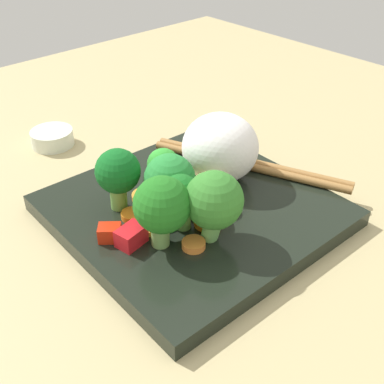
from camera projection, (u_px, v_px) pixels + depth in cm
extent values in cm
cube|color=tan|center=(193.00, 225.00, 50.73)|extent=(110.00, 110.00, 2.00)
cube|color=black|center=(193.00, 210.00, 49.69)|extent=(25.65, 25.65, 1.70)
ellipsoid|color=white|center=(220.00, 148.00, 51.30)|extent=(8.38, 8.38, 7.30)
cylinder|color=#62974B|center=(167.00, 184.00, 49.94)|extent=(2.04, 2.03, 2.60)
sphere|color=green|center=(163.00, 164.00, 48.53)|extent=(3.26, 3.26, 3.26)
cylinder|color=#70A04F|center=(169.00, 202.00, 47.50)|extent=(2.33, 2.58, 2.54)
sphere|color=#268034|center=(170.00, 179.00, 46.01)|extent=(4.96, 4.96, 4.96)
cylinder|color=#67A946|center=(183.00, 218.00, 45.47)|extent=(1.63, 1.55, 2.21)
sphere|color=#165D1C|center=(180.00, 195.00, 43.97)|extent=(3.88, 3.88, 3.88)
cylinder|color=#73BC5D|center=(212.00, 226.00, 43.95)|extent=(2.49, 2.68, 3.04)
sphere|color=#33782A|center=(214.00, 200.00, 42.28)|extent=(5.25, 5.25, 5.25)
cylinder|color=#74A353|center=(160.00, 233.00, 43.40)|extent=(2.35, 2.34, 2.48)
sphere|color=#1F6A1D|center=(162.00, 205.00, 41.61)|extent=(5.06, 5.06, 5.06)
cylinder|color=#79B44E|center=(119.00, 198.00, 47.88)|extent=(2.33, 2.52, 2.75)
sphere|color=#115C1E|center=(118.00, 171.00, 46.39)|extent=(4.39, 4.39, 4.39)
cylinder|color=orange|center=(145.00, 225.00, 45.87)|extent=(3.75, 3.75, 0.54)
cylinder|color=orange|center=(196.00, 212.00, 47.71)|extent=(3.03, 3.03, 0.45)
cylinder|color=orange|center=(146.00, 196.00, 49.79)|extent=(4.06, 4.06, 0.55)
cylinder|color=orange|center=(208.00, 221.00, 46.20)|extent=(3.57, 3.57, 0.79)
cylinder|color=orange|center=(132.00, 215.00, 47.13)|extent=(2.33, 2.33, 0.61)
cylinder|color=orange|center=(194.00, 244.00, 43.51)|extent=(2.99, 2.99, 0.65)
cube|color=red|center=(110.00, 233.00, 44.18)|extent=(2.55, 2.50, 1.49)
cube|color=red|center=(131.00, 236.00, 43.61)|extent=(2.91, 2.28, 1.72)
ellipsoid|color=tan|center=(214.00, 195.00, 48.08)|extent=(3.88, 4.26, 2.66)
ellipsoid|color=tan|center=(196.00, 189.00, 49.81)|extent=(3.64, 3.81, 1.73)
cylinder|color=olive|center=(251.00, 162.00, 55.09)|extent=(9.39, 21.53, 0.88)
cylinder|color=olive|center=(248.00, 166.00, 54.39)|extent=(9.39, 21.53, 0.88)
cylinder|color=silver|center=(52.00, 138.00, 62.29)|extent=(5.32, 5.32, 2.02)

